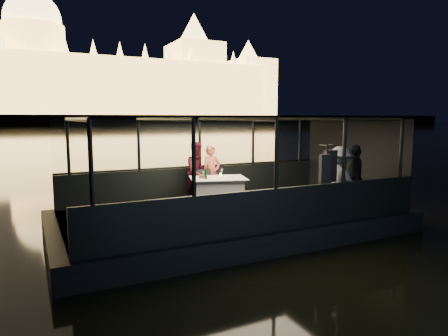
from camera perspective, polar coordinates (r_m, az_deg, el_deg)
name	(u,v)px	position (r m, az deg, el deg)	size (l,w,h in m)	color
river_water	(52,132)	(88.90, -23.40, 4.75)	(500.00, 500.00, 0.00)	black
boat_hull	(231,230)	(10.23, 1.00, -8.90)	(8.60, 4.40, 1.00)	black
boat_deck	(231,212)	(10.11, 1.01, -6.28)	(8.00, 4.00, 0.04)	black
gunwale_port	(200,182)	(11.80, -3.44, -2.02)	(8.00, 0.08, 0.90)	black
gunwale_starboard	(275,210)	(8.32, 7.37, -5.96)	(8.00, 0.08, 0.90)	black
cabin_glass_port	(200,143)	(11.67, -3.48, 3.56)	(8.00, 0.02, 1.40)	#99B2B2
cabin_glass_starboard	(276,154)	(8.14, 7.50, 1.95)	(8.00, 0.02, 1.40)	#99B2B2
cabin_roof_glass	(231,119)	(9.83, 1.04, 6.99)	(8.00, 4.00, 0.02)	#99B2B2
end_wall_fore	(57,176)	(8.83, -22.72, -1.08)	(0.02, 4.00, 2.30)	black
end_wall_aft	(353,159)	(12.25, 17.90, 1.29)	(0.02, 4.00, 2.30)	black
canopy_ribs	(231,166)	(9.90, 1.02, 0.32)	(8.00, 4.00, 2.30)	black
embankment	(37,122)	(218.79, -25.21, 6.01)	(400.00, 140.00, 6.00)	#423D33
parliament_building	(35,53)	(185.65, -25.45, 14.59)	(220.00, 32.00, 60.00)	#F2D18C
dining_table_central	(218,192)	(10.58, -0.86, -3.43)	(1.45, 1.05, 0.77)	silver
chair_port_left	(207,187)	(10.95, -2.51, -2.73)	(0.42, 0.42, 0.91)	black
chair_port_right	(218,185)	(11.30, -0.89, -2.41)	(0.42, 0.42, 0.90)	black
coat_stand	(326,181)	(9.46, 14.40, -1.76)	(0.49, 0.39, 1.76)	black
person_woman_coral	(212,174)	(11.37, -1.80, -0.83)	(0.56, 0.37, 1.56)	#D2684C
person_man_maroon	(198,175)	(11.21, -3.75, -0.95)	(0.80, 0.62, 1.67)	#40121C
passenger_stripe	(340,179)	(10.07, 16.26, -1.58)	(1.07, 0.60, 1.66)	silver
passenger_dark	(355,178)	(10.42, 18.15, -1.36)	(0.99, 0.42, 1.68)	black
wine_bottle	(206,173)	(10.28, -2.61, -0.75)	(0.06, 0.06, 0.30)	#12321C
bread_basket	(203,176)	(10.48, -3.08, -1.22)	(0.19, 0.19, 0.08)	brown
amber_candle	(220,175)	(10.76, -0.51, -0.99)	(0.06, 0.06, 0.08)	yellow
plate_near	(230,177)	(10.64, 0.92, -1.26)	(0.23, 0.23, 0.01)	silver
plate_far	(199,177)	(10.70, -3.64, -1.22)	(0.27, 0.27, 0.02)	white
wine_glass_white	(203,175)	(10.35, -2.99, -1.01)	(0.07, 0.07, 0.20)	white
wine_glass_red	(222,172)	(10.99, -0.26, -0.53)	(0.06, 0.06, 0.17)	silver
wine_glass_empty	(222,174)	(10.49, -0.35, -0.89)	(0.07, 0.07, 0.20)	white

